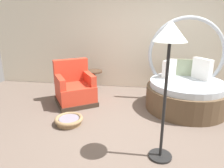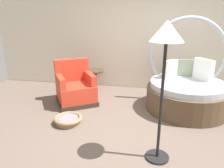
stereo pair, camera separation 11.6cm
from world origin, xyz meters
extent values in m
cube|color=#66564C|center=(0.00, 0.00, -0.01)|extent=(8.00, 8.00, 0.02)
cube|color=silver|center=(0.00, 2.39, 1.59)|extent=(8.00, 0.12, 3.18)
cylinder|color=brown|center=(1.01, 1.10, 0.24)|extent=(1.62, 1.62, 0.47)
cylinder|color=#B2BCC6|center=(1.01, 1.10, 0.53)|extent=(1.49, 1.49, 0.12)
torus|color=#B2BCC6|center=(1.01, 1.55, 1.06)|extent=(1.62, 0.08, 1.62)
cube|color=white|center=(1.32, 1.32, 0.81)|extent=(0.35, 0.42, 0.43)
cube|color=#93A37F|center=(1.01, 1.57, 0.77)|extent=(0.35, 0.12, 0.35)
cube|color=white|center=(0.66, 1.38, 0.78)|extent=(0.33, 0.37, 0.37)
cube|color=#38281E|center=(-1.34, 1.00, 0.05)|extent=(1.10, 1.10, 0.10)
cube|color=red|center=(-1.34, 1.00, 0.27)|extent=(1.05, 1.05, 0.34)
cube|color=red|center=(-1.51, 1.26, 0.69)|extent=(0.73, 0.55, 0.50)
cube|color=red|center=(-1.61, 0.83, 0.55)|extent=(0.47, 0.64, 0.22)
cube|color=red|center=(-1.07, 1.17, 0.55)|extent=(0.47, 0.64, 0.22)
cylinder|color=#8E704C|center=(-1.17, 0.08, 0.03)|extent=(0.44, 0.44, 0.06)
torus|color=#8E704C|center=(-1.17, 0.08, 0.10)|extent=(0.51, 0.51, 0.07)
cylinder|color=gray|center=(-1.17, 0.08, 0.08)|extent=(0.36, 0.36, 0.05)
cylinder|color=#473323|center=(-1.15, 1.94, 0.24)|extent=(0.08, 0.08, 0.48)
cylinder|color=#473323|center=(-1.15, 1.94, 0.50)|extent=(0.44, 0.44, 0.04)
cylinder|color=black|center=(0.39, -0.62, 0.01)|extent=(0.32, 0.32, 0.03)
cylinder|color=black|center=(0.39, -0.62, 0.81)|extent=(0.04, 0.04, 1.55)
cone|color=silver|center=(0.39, -0.62, 1.70)|extent=(0.40, 0.40, 0.24)
camera|label=1|loc=(0.11, -3.15, 1.87)|focal=33.68mm
camera|label=2|loc=(0.22, -3.13, 1.87)|focal=33.68mm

